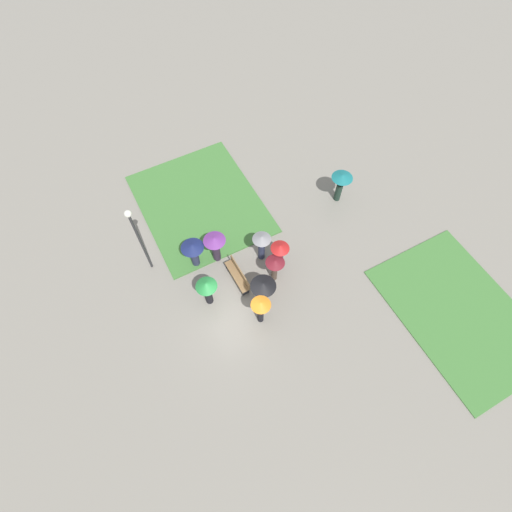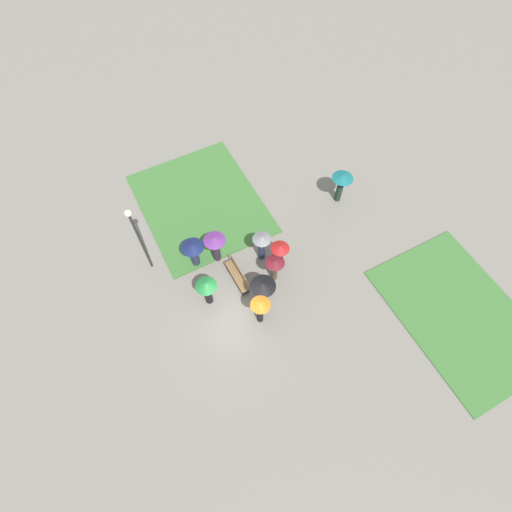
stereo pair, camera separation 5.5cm
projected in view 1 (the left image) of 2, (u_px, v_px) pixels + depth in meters
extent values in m
plane|color=gray|center=(235.00, 311.00, 19.00)|extent=(90.00, 90.00, 0.00)
cube|color=#427A38|center=(200.00, 203.00, 22.25)|extent=(7.58, 6.21, 0.06)
cube|color=#427A38|center=(459.00, 313.00, 18.92)|extent=(7.80, 5.43, 0.06)
cube|color=brown|center=(237.00, 276.00, 19.47)|extent=(1.92, 0.46, 0.05)
cube|color=brown|center=(240.00, 272.00, 19.30)|extent=(1.91, 0.09, 0.45)
cube|color=#232326|center=(229.00, 265.00, 20.05)|extent=(0.09, 0.38, 0.40)
cube|color=#232326|center=(246.00, 292.00, 19.29)|extent=(0.09, 0.38, 0.40)
cylinder|color=#2D2D30|center=(142.00, 244.00, 18.40)|extent=(0.12, 0.12, 4.28)
sphere|color=white|center=(128.00, 214.00, 16.42)|extent=(0.32, 0.32, 0.32)
cylinder|color=#2D2333|center=(216.00, 253.00, 20.01)|extent=(0.56, 0.56, 1.10)
sphere|color=brown|center=(215.00, 246.00, 19.44)|extent=(0.22, 0.22, 0.22)
cylinder|color=#4C4C4F|center=(215.00, 242.00, 19.20)|extent=(0.02, 0.02, 0.35)
cone|color=#703389|center=(214.00, 239.00, 18.96)|extent=(1.09, 1.09, 0.21)
cylinder|color=black|center=(263.00, 297.00, 18.78)|extent=(0.52, 0.52, 1.10)
sphere|color=tan|center=(263.00, 290.00, 18.21)|extent=(0.23, 0.23, 0.23)
cylinder|color=#4C4C4F|center=(263.00, 288.00, 17.96)|extent=(0.02, 0.02, 0.35)
cone|color=black|center=(263.00, 285.00, 17.70)|extent=(1.18, 1.18, 0.25)
cylinder|color=black|center=(209.00, 296.00, 18.83)|extent=(0.44, 0.44, 1.02)
sphere|color=#997051|center=(207.00, 291.00, 18.30)|extent=(0.21, 0.21, 0.21)
cylinder|color=#4C4C4F|center=(207.00, 288.00, 18.06)|extent=(0.02, 0.02, 0.35)
cone|color=#237A38|center=(206.00, 285.00, 17.79)|extent=(1.00, 1.00, 0.28)
cylinder|color=black|center=(261.00, 315.00, 18.29)|extent=(0.34, 0.34, 1.13)
sphere|color=#997051|center=(261.00, 309.00, 17.70)|extent=(0.23, 0.23, 0.23)
cylinder|color=#4C4C4F|center=(261.00, 306.00, 17.45)|extent=(0.02, 0.02, 0.35)
cone|color=orange|center=(261.00, 304.00, 17.21)|extent=(0.90, 0.90, 0.22)
cylinder|color=#2D2333|center=(279.00, 260.00, 19.80)|extent=(0.52, 0.52, 1.08)
sphere|color=beige|center=(280.00, 253.00, 19.25)|extent=(0.20, 0.20, 0.20)
cylinder|color=#4C4C4F|center=(280.00, 250.00, 19.01)|extent=(0.02, 0.02, 0.35)
cone|color=red|center=(280.00, 247.00, 18.76)|extent=(0.91, 0.91, 0.24)
cylinder|color=#47382D|center=(274.00, 273.00, 19.49)|extent=(0.41, 0.41, 0.96)
sphere|color=brown|center=(275.00, 267.00, 18.98)|extent=(0.23, 0.23, 0.23)
cylinder|color=#4C4C4F|center=(275.00, 264.00, 18.73)|extent=(0.02, 0.02, 0.35)
cone|color=maroon|center=(275.00, 262.00, 18.50)|extent=(0.92, 0.92, 0.19)
cylinder|color=#282D47|center=(261.00, 251.00, 20.05)|extent=(0.44, 0.44, 1.11)
sphere|color=tan|center=(262.00, 244.00, 19.49)|extent=(0.19, 0.19, 0.19)
cylinder|color=#4C4C4F|center=(262.00, 241.00, 19.25)|extent=(0.02, 0.02, 0.35)
cone|color=gray|center=(262.00, 238.00, 19.01)|extent=(0.92, 0.92, 0.22)
cylinder|color=#282D47|center=(195.00, 258.00, 19.90)|extent=(0.48, 0.48, 0.98)
sphere|color=beige|center=(194.00, 252.00, 19.40)|extent=(0.20, 0.20, 0.20)
cylinder|color=#4C4C4F|center=(193.00, 249.00, 19.16)|extent=(0.02, 0.02, 0.35)
cone|color=navy|center=(192.00, 246.00, 18.92)|extent=(1.12, 1.12, 0.21)
cylinder|color=#1E3328|center=(338.00, 192.00, 21.95)|extent=(0.44, 0.44, 1.19)
sphere|color=tan|center=(341.00, 183.00, 21.35)|extent=(0.21, 0.21, 0.21)
cylinder|color=#4C4C4F|center=(342.00, 180.00, 21.11)|extent=(0.02, 0.02, 0.35)
cone|color=#197075|center=(343.00, 176.00, 20.86)|extent=(1.13, 1.13, 0.22)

